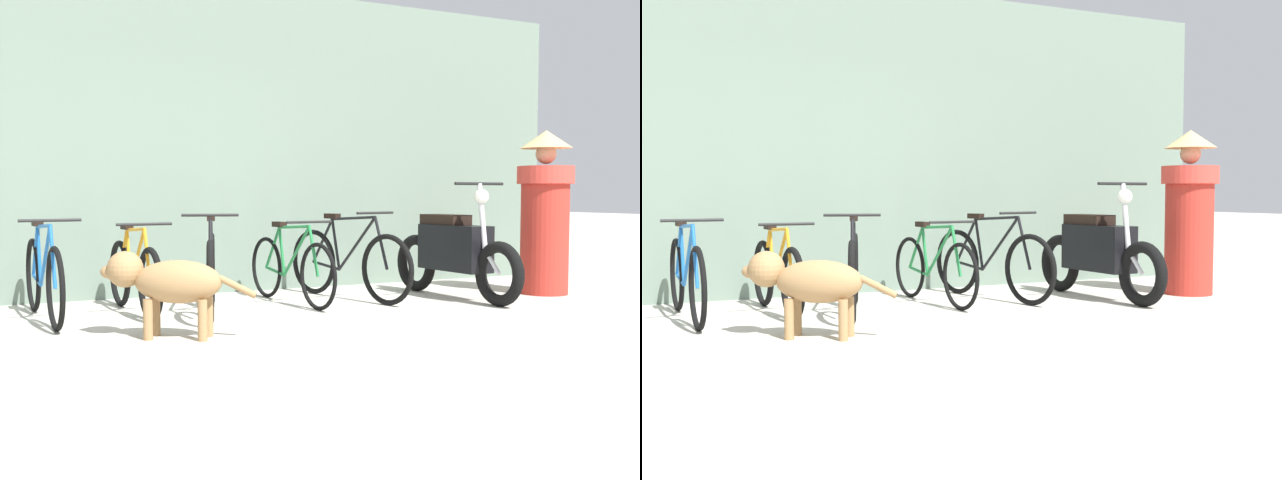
{
  "view_description": "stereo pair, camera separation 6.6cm",
  "coord_description": "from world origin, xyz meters",
  "views": [
    {
      "loc": [
        -2.0,
        -4.51,
        1.02
      ],
      "look_at": [
        0.65,
        0.99,
        0.65
      ],
      "focal_mm": 42.0,
      "sensor_mm": 36.0,
      "label": 1
    },
    {
      "loc": [
        -1.94,
        -4.54,
        1.02
      ],
      "look_at": [
        0.65,
        0.99,
        0.65
      ],
      "focal_mm": 42.0,
      "sensor_mm": 36.0,
      "label": 2
    }
  ],
  "objects": [
    {
      "name": "bicycle_3",
      "position": [
        0.78,
        1.89,
        0.33
      ],
      "size": [
        0.46,
        1.59,
        0.79
      ],
      "rotation": [
        0.0,
        0.0,
        -1.47
      ],
      "color": "black",
      "rests_on": "ground"
    },
    {
      "name": "bicycle_4",
      "position": [
        1.4,
        1.91,
        0.35
      ],
      "size": [
        0.56,
        1.69,
        0.86
      ],
      "rotation": [
        0.0,
        0.0,
        -1.32
      ],
      "color": "black",
      "rests_on": "ground"
    },
    {
      "name": "bicycle_1",
      "position": [
        -0.67,
        1.93,
        0.32
      ],
      "size": [
        0.46,
        1.56,
        0.79
      ],
      "rotation": [
        0.0,
        0.0,
        -1.51
      ],
      "color": "black",
      "rests_on": "ground"
    },
    {
      "name": "person_in_robes",
      "position": [
        3.41,
        1.39,
        0.86
      ],
      "size": [
        0.77,
        0.77,
        1.68
      ],
      "rotation": [
        0.0,
        0.0,
        3.63
      ],
      "color": "#B72D23",
      "rests_on": "ground"
    },
    {
      "name": "motorcycle",
      "position": [
        2.37,
        1.51,
        0.45
      ],
      "size": [
        0.58,
        1.86,
        1.14
      ],
      "rotation": [
        0.0,
        0.0,
        -1.51
      ],
      "color": "black",
      "rests_on": "ground"
    },
    {
      "name": "shop_wall_back",
      "position": [
        0.0,
        3.0,
        1.59
      ],
      "size": [
        9.29,
        0.2,
        3.17
      ],
      "color": "slate",
      "rests_on": "ground"
    },
    {
      "name": "bicycle_0",
      "position": [
        -1.41,
        1.89,
        0.35
      ],
      "size": [
        0.46,
        1.74,
        0.84
      ],
      "rotation": [
        0.0,
        0.0,
        -1.51
      ],
      "color": "black",
      "rests_on": "ground"
    },
    {
      "name": "ground_plane",
      "position": [
        0.0,
        0.0,
        0.0
      ],
      "size": [
        60.0,
        60.0,
        0.0
      ],
      "primitive_type": "plane",
      "color": "#B7B2A5"
    },
    {
      "name": "stray_dog",
      "position": [
        -0.69,
        0.71,
        0.41
      ],
      "size": [
        1.01,
        0.7,
        0.62
      ],
      "rotation": [
        0.0,
        0.0,
        2.59
      ],
      "color": "#997247",
      "rests_on": "ground"
    },
    {
      "name": "bicycle_2",
      "position": [
        -0.06,
        1.69,
        0.35
      ],
      "size": [
        0.64,
        1.69,
        0.87
      ],
      "rotation": [
        0.0,
        0.0,
        -1.89
      ],
      "color": "black",
      "rests_on": "ground"
    }
  ]
}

